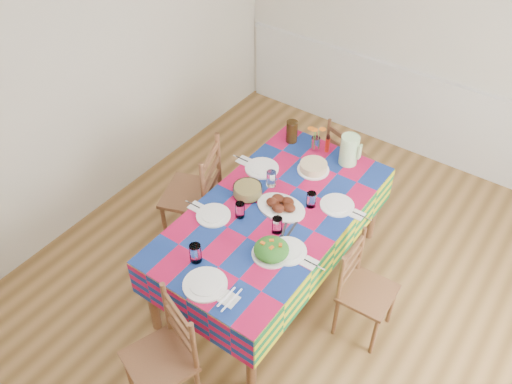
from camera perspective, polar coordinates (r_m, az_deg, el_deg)
room at (r=3.42m, az=6.20°, el=0.68°), size 4.58×5.08×2.78m
wainscot at (r=5.82m, az=18.27°, el=7.44°), size 4.41×0.06×0.92m
dining_table at (r=4.12m, az=1.80°, el=-2.90°), size 1.07×1.99×0.78m
setting_near_head at (r=3.63m, az=-5.66°, el=-8.51°), size 0.48×0.32×0.14m
setting_left_near at (r=4.01m, az=-3.56°, el=-2.22°), size 0.47×0.28×0.12m
setting_left_far at (r=4.35m, az=0.89°, el=2.17°), size 0.51×0.30×0.13m
setting_right_near at (r=3.80m, az=3.02°, el=-5.25°), size 0.50×0.29×0.13m
setting_right_far at (r=4.11m, az=7.64°, el=-1.20°), size 0.49×0.28×0.13m
meat_platter at (r=4.06m, az=2.66°, el=-1.41°), size 0.39×0.28×0.08m
salad_platter at (r=3.73m, az=1.63°, el=-6.12°), size 0.27×0.27×0.11m
pasta_bowl at (r=4.16m, az=-0.89°, el=0.16°), size 0.23×0.23×0.08m
cake at (r=4.42m, az=6.06°, el=2.63°), size 0.26×0.26×0.07m
serving_utensils at (r=3.92m, az=3.31°, el=-4.05°), size 0.13×0.29×0.01m
flower_vase at (r=4.59m, az=6.29°, el=5.42°), size 0.15×0.13×0.24m
hot_sauce at (r=4.60m, az=7.54°, el=5.10°), size 0.04×0.04×0.17m
green_pitcher at (r=4.48m, az=9.78°, el=4.39°), size 0.15×0.15×0.26m
tea_pitcher at (r=4.68m, az=3.79°, el=6.37°), size 0.10×0.10×0.20m
name_card at (r=3.58m, az=-7.17°, el=-10.29°), size 0.07×0.02×0.02m
chair_near at (r=3.70m, az=-9.57°, el=-16.81°), size 0.52×0.51×0.94m
chair_far at (r=5.14m, az=9.55°, el=3.17°), size 0.47×0.46×0.85m
chair_left at (r=4.61m, az=-6.33°, el=-0.29°), size 0.57×0.58×1.04m
chair_right at (r=4.08m, az=11.19°, el=-10.11°), size 0.38×0.40×0.86m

